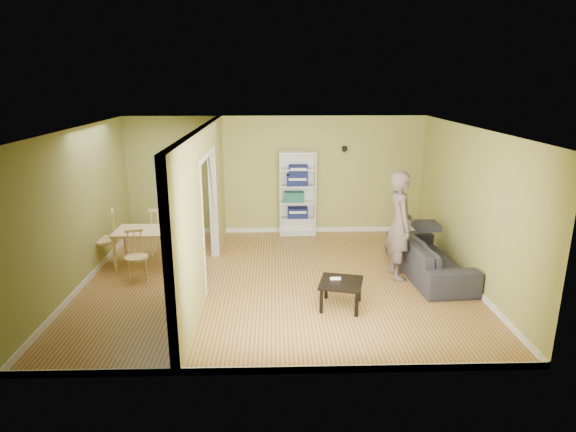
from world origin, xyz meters
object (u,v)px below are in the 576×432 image
object	(u,v)px
bookshelf	(297,193)
chair_near	(136,256)
dining_table	(146,234)
chair_left	(104,239)
sofa	(430,251)
person	(400,216)
coffee_table	(341,285)
chair_far	(160,230)

from	to	relation	value
bookshelf	chair_near	distance (m)	3.84
dining_table	chair_left	size ratio (longest dim) A/B	1.06
bookshelf	chair_near	bearing A→B (deg)	-139.30
sofa	dining_table	world-z (taller)	sofa
bookshelf	dining_table	distance (m)	3.41
person	chair_left	distance (m)	5.36
dining_table	chair_left	world-z (taller)	chair_left
sofa	chair_left	distance (m)	5.90
sofa	person	size ratio (longest dim) A/B	1.02
coffee_table	person	bearing A→B (deg)	44.85
person	chair_near	world-z (taller)	person
bookshelf	chair_far	world-z (taller)	bookshelf
bookshelf	chair_far	size ratio (longest dim) A/B	1.91
chair_left	chair_near	distance (m)	1.02
bookshelf	chair_far	bearing A→B (deg)	-156.13
person	coffee_table	world-z (taller)	person
dining_table	chair_left	bearing A→B (deg)	178.34
coffee_table	chair_far	bearing A→B (deg)	143.47
bookshelf	chair_near	size ratio (longest dim) A/B	2.16
chair_left	chair_near	xyz separation A→B (m)	(0.76, -0.68, -0.09)
sofa	chair_far	bearing A→B (deg)	72.61
chair_near	dining_table	bearing A→B (deg)	70.01
bookshelf	dining_table	bearing A→B (deg)	-147.40
dining_table	chair_far	bearing A→B (deg)	80.60
sofa	dining_table	bearing A→B (deg)	79.52
sofa	person	world-z (taller)	person
chair_far	bookshelf	bearing A→B (deg)	-161.62
chair_left	person	bearing A→B (deg)	64.38
person	sofa	bearing A→B (deg)	-81.86
bookshelf	chair_left	size ratio (longest dim) A/B	1.78
person	dining_table	size ratio (longest dim) A/B	1.99
chair_left	bookshelf	bearing A→B (deg)	98.15
dining_table	sofa	bearing A→B (deg)	-6.35
person	chair_left	size ratio (longest dim) A/B	2.11
person	dining_table	xyz separation A→B (m)	(-4.50, 0.66, -0.49)
bookshelf	sofa	bearing A→B (deg)	-47.14
sofa	coffee_table	world-z (taller)	sofa
sofa	chair_far	size ratio (longest dim) A/B	2.32
chair_left	chair_near	size ratio (longest dim) A/B	1.22
bookshelf	coffee_table	bearing A→B (deg)	-82.31
coffee_table	chair_left	xyz separation A→B (m)	(-4.14, 1.82, 0.17)
chair_left	chair_far	size ratio (longest dim) A/B	1.08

